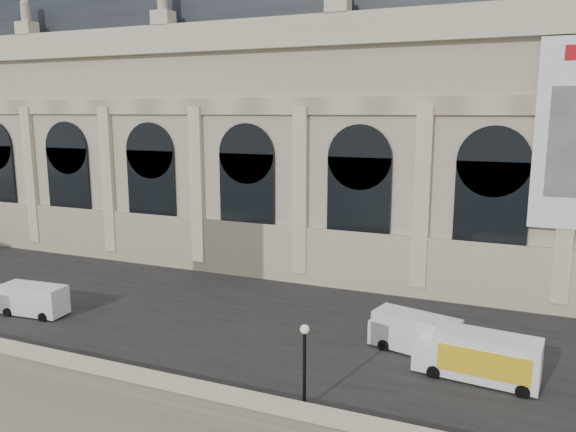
% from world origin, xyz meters
% --- Properties ---
extents(quay, '(160.00, 70.00, 6.00)m').
position_xyz_m(quay, '(0.00, 35.00, 3.00)').
color(quay, gray).
rests_on(quay, ground).
extents(street, '(160.00, 24.00, 0.06)m').
position_xyz_m(street, '(0.00, 14.00, 6.03)').
color(street, '#2D2D2D').
rests_on(street, quay).
extents(parapet, '(160.00, 1.40, 1.21)m').
position_xyz_m(parapet, '(0.00, 0.60, 6.62)').
color(parapet, gray).
rests_on(parapet, quay).
extents(museum, '(69.00, 18.70, 29.10)m').
position_xyz_m(museum, '(-5.98, 30.86, 19.72)').
color(museum, '#C5B297').
rests_on(museum, quay).
extents(van_b, '(5.17, 2.40, 2.24)m').
position_xyz_m(van_b, '(-14.34, 7.33, 7.14)').
color(van_b, white).
rests_on(van_b, quay).
extents(van_c, '(5.68, 3.25, 2.38)m').
position_xyz_m(van_c, '(12.32, 11.64, 7.22)').
color(van_c, white).
rests_on(van_c, quay).
extents(box_truck, '(6.79, 2.89, 2.66)m').
position_xyz_m(box_truck, '(16.47, 9.28, 7.34)').
color(box_truck, white).
rests_on(box_truck, quay).
extents(lamp_right, '(0.46, 0.46, 4.48)m').
position_xyz_m(lamp_right, '(8.81, 2.55, 8.23)').
color(lamp_right, black).
rests_on(lamp_right, quay).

